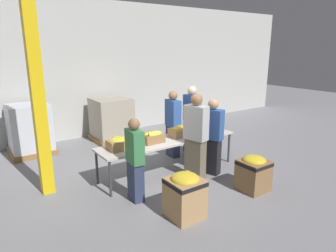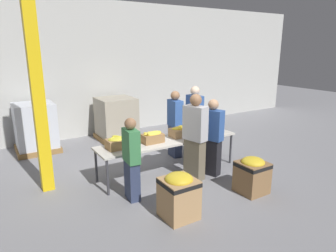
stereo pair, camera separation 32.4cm
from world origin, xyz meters
name	(u,v)px [view 1 (the left image)]	position (x,y,z in m)	size (l,w,h in m)	color
ground_plane	(169,172)	(0.00, 0.00, 0.00)	(30.00, 30.00, 0.00)	gray
wall_back	(99,70)	(0.00, 3.69, 2.00)	(16.00, 0.08, 4.00)	#B7B7B2
sorting_table	(169,142)	(0.00, 0.00, 0.70)	(3.15, 0.76, 0.74)	beige
banana_box_0	(119,143)	(-1.15, 0.04, 0.86)	(0.43, 0.32, 0.26)	#A37A4C
banana_box_1	(153,137)	(-0.40, 0.00, 0.87)	(0.44, 0.29, 0.26)	olive
banana_box_2	(180,131)	(0.33, 0.06, 0.86)	(0.44, 0.30, 0.25)	tan
banana_box_3	(211,125)	(1.15, -0.07, 0.90)	(0.41, 0.28, 0.32)	#A37A4C
volunteer_0	(135,161)	(-1.19, -0.68, 0.75)	(0.23, 0.42, 1.51)	#2D3856
volunteer_1	(212,137)	(0.72, -0.58, 0.81)	(0.35, 0.49, 1.64)	black
volunteer_2	(192,120)	(1.23, 0.74, 0.86)	(0.23, 0.46, 1.73)	black
volunteer_3	(196,137)	(0.28, -0.56, 0.89)	(0.35, 0.52, 1.78)	#6B604C
volunteer_4	(173,124)	(0.66, 0.76, 0.82)	(0.26, 0.46, 1.65)	#2D3856
donation_bin_0	(185,194)	(-0.82, -1.62, 0.40)	(0.53, 0.53, 0.76)	tan
donation_bin_1	(253,172)	(0.83, -1.62, 0.37)	(0.51, 0.51, 0.69)	olive
support_pillar	(37,87)	(-2.42, 0.54, 2.00)	(0.22, 0.22, 4.00)	yellow
pallet_stack_0	(112,120)	(-0.03, 2.88, 0.61)	(1.11, 1.11, 1.24)	olive
pallet_stack_1	(30,130)	(-2.22, 2.99, 0.63)	(1.05, 1.05, 1.27)	olive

